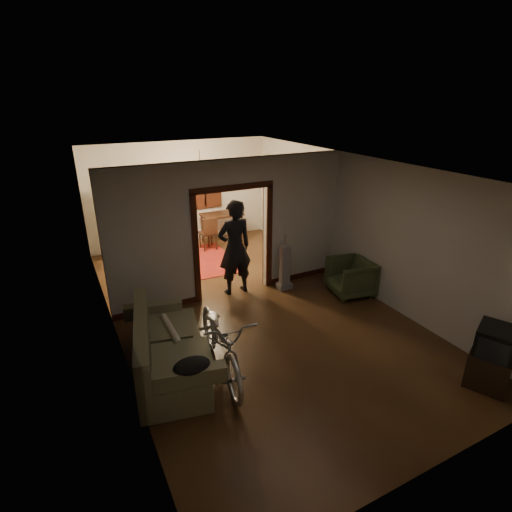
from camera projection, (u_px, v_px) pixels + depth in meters
floor at (249, 307)px, 7.92m from camera, size 5.00×8.50×0.01m
ceiling at (248, 164)px, 6.87m from camera, size 5.00×8.50×0.01m
wall_back at (180, 193)px, 10.90m from camera, size 5.00×0.02×2.80m
wall_left at (108, 265)px, 6.34m from camera, size 0.02×8.50×2.80m
wall_right at (354, 222)px, 8.45m from camera, size 0.02×8.50×2.80m
partition_wall at (232, 229)px, 8.01m from camera, size 5.00×0.14×2.80m
door_casing at (233, 243)px, 8.12m from camera, size 1.74×0.20×2.32m
far_window at (205, 186)px, 11.10m from camera, size 0.98×0.06×1.28m
chandelier at (200, 168)px, 9.10m from camera, size 0.24×0.24×0.24m
light_switch at (279, 230)px, 8.45m from camera, size 0.08×0.01×0.12m
sofa at (170, 343)px, 5.94m from camera, size 1.37×2.26×0.97m
rolled_paper at (170, 329)px, 6.21m from camera, size 0.11×0.85×0.11m
jacket at (192, 366)px, 5.13m from camera, size 0.49×0.37×0.14m
bicycle at (221, 340)px, 5.89m from camera, size 0.97×2.16×1.10m
armchair at (351, 277)px, 8.31m from camera, size 0.99×0.97×0.77m
tv_stand at (489, 368)px, 5.73m from camera, size 0.76×0.73×0.53m
crt_tv at (496, 343)px, 5.57m from camera, size 0.69×0.67×0.46m
vacuum at (285, 267)px, 8.51m from camera, size 0.34×0.29×0.98m
person at (235, 248)px, 8.15m from camera, size 0.75×0.51×2.01m
oriental_rug at (199, 261)px, 10.08m from camera, size 1.76×2.25×0.02m
locker at (132, 222)px, 10.19m from camera, size 0.96×0.63×1.79m
globe at (127, 181)px, 9.79m from camera, size 0.31×0.31×0.31m
desk at (222, 228)px, 11.24m from camera, size 1.25×0.94×0.83m
desk_chair at (208, 233)px, 10.71m from camera, size 0.41×0.41×0.91m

